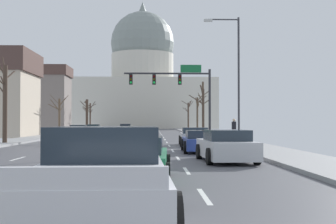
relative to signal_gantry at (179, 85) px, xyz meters
name	(u,v)px	position (x,y,z in m)	size (l,w,h in m)	color
ground	(114,147)	(-4.76, -13.05, -4.91)	(20.00, 180.00, 0.20)	#4D4D52
signal_gantry	(179,85)	(0.00, 0.00, 0.00)	(7.91, 0.41, 6.66)	#28282D
street_lamp_right	(234,69)	(3.14, -10.99, 0.23)	(2.42, 0.24, 8.53)	#333338
capitol_building	(142,83)	(-4.76, 68.81, 5.93)	(34.03, 19.13, 30.37)	beige
sedan_near_00	(145,135)	(-2.98, -3.89, -4.39)	(2.07, 4.54, 1.16)	#9EA3A8
sedan_near_01	(195,137)	(0.46, -10.81, -4.35)	(2.16, 4.58, 1.22)	silver
sedan_near_02	(202,142)	(0.25, -17.35, -4.39)	(2.15, 4.63, 1.15)	navy
sedan_near_03	(226,147)	(0.60, -23.33, -4.32)	(2.15, 4.63, 1.29)	silver
sedan_near_04	(131,160)	(-2.96, -29.42, -4.37)	(2.25, 4.53, 1.22)	#1E7247
pickup_truck_near_05	(101,181)	(-3.18, -34.77, -4.23)	(2.29, 5.55, 1.54)	silver
sedan_oncoming_00	(78,131)	(-10.21, 7.00, -4.35)	(2.13, 4.75, 1.26)	#6B6056
sedan_oncoming_01	(93,129)	(-10.21, 19.73, -4.35)	(2.04, 4.47, 1.24)	#1E7247
sedan_oncoming_02	(125,128)	(-6.60, 30.65, -4.35)	(2.00, 4.64, 1.25)	black
flank_building_01	(25,99)	(-22.50, 31.58, 0.27)	(14.11, 6.61, 10.31)	slate
bare_tree_00	(198,112)	(4.17, 24.75, -2.00)	(1.75, 2.14, 5.54)	#4C3D2D
bare_tree_01	(59,114)	(-13.36, 12.94, -2.40)	(2.27, 2.50, 4.65)	brown
bare_tree_02	(188,115)	(3.95, 39.58, -2.09)	(2.11, 2.27, 5.28)	#423328
bare_tree_03	(5,100)	(-12.81, -9.02, -1.78)	(1.38, 2.56, 6.14)	#423328
bare_tree_04	(203,109)	(2.99, 7.25, -2.02)	(1.64, 1.66, 5.35)	#423328
bare_tree_05	(90,114)	(-12.93, 36.61, -2.11)	(1.93, 2.28, 4.92)	#423328
bare_tree_06	(203,107)	(3.96, 15.73, -1.45)	(1.70, 1.80, 6.47)	#4C3D2D
bare_tree_07	(87,114)	(-12.69, 31.24, -2.17)	(2.64, 1.96, 4.97)	#423328
pedestrian_00	(234,129)	(3.67, -7.86, -3.85)	(0.35, 0.34, 1.70)	black
bicycle_parked	(229,138)	(3.04, -9.39, -4.45)	(0.12, 1.77, 0.85)	black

